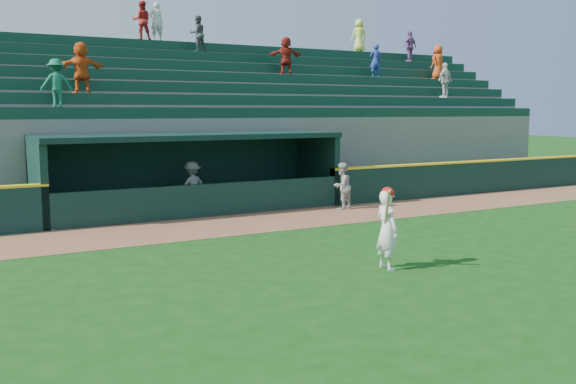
% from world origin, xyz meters
% --- Properties ---
extents(ground, '(120.00, 120.00, 0.00)m').
position_xyz_m(ground, '(0.00, 0.00, 0.00)').
color(ground, '#144210').
rests_on(ground, ground).
extents(warning_track, '(40.00, 3.00, 0.01)m').
position_xyz_m(warning_track, '(0.00, 4.90, 0.01)').
color(warning_track, brown).
rests_on(warning_track, ground).
extents(field_wall_right, '(15.50, 0.30, 1.20)m').
position_xyz_m(field_wall_right, '(12.25, 6.55, 0.60)').
color(field_wall_right, black).
rests_on(field_wall_right, ground).
extents(wall_stripe_right, '(15.50, 0.32, 0.06)m').
position_xyz_m(wall_stripe_right, '(12.25, 6.55, 1.23)').
color(wall_stripe_right, yellow).
rests_on(wall_stripe_right, field_wall_right).
extents(dugout_player_front, '(0.88, 0.79, 1.51)m').
position_xyz_m(dugout_player_front, '(4.37, 5.80, 0.75)').
color(dugout_player_front, '#ABABA6').
rests_on(dugout_player_front, ground).
extents(dugout_player_inside, '(1.14, 0.81, 1.60)m').
position_xyz_m(dugout_player_inside, '(-0.03, 7.70, 0.80)').
color(dugout_player_inside, '#9C9B97').
rests_on(dugout_player_inside, ground).
extents(dugout, '(9.40, 2.80, 2.46)m').
position_xyz_m(dugout, '(0.00, 8.00, 1.36)').
color(dugout, slate).
rests_on(dugout, ground).
extents(stands, '(34.50, 6.25, 7.52)m').
position_xyz_m(stands, '(0.03, 12.57, 2.40)').
color(stands, slate).
rests_on(stands, ground).
extents(batter_at_plate, '(0.53, 0.74, 1.69)m').
position_xyz_m(batter_at_plate, '(0.70, -1.19, 0.84)').
color(batter_at_plate, white).
rests_on(batter_at_plate, ground).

